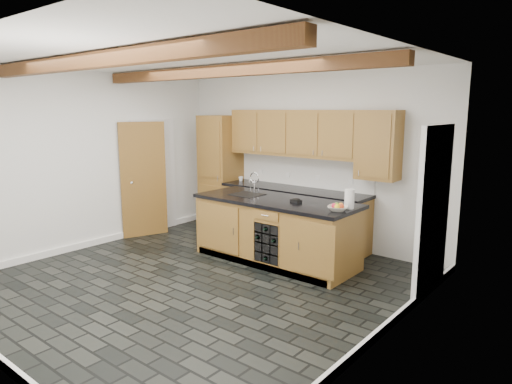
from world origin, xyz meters
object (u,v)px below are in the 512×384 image
(island, at_px, (275,231))
(paper_towel, at_px, (349,199))
(kitchen_scale, at_px, (296,201))
(fruit_bowl, at_px, (338,208))

(island, bearing_deg, paper_towel, 6.27)
(island, height_order, kitchen_scale, kitchen_scale)
(paper_towel, bearing_deg, fruit_bowl, -100.09)
(island, xyz_separation_m, kitchen_scale, (0.35, 0.01, 0.49))
(fruit_bowl, bearing_deg, paper_towel, 79.91)
(fruit_bowl, height_order, paper_towel, paper_towel)
(fruit_bowl, bearing_deg, kitchen_scale, 171.37)
(kitchen_scale, xyz_separation_m, fruit_bowl, (0.72, -0.11, 0.01))
(kitchen_scale, xyz_separation_m, paper_towel, (0.76, 0.12, 0.10))
(fruit_bowl, distance_m, paper_towel, 0.25)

